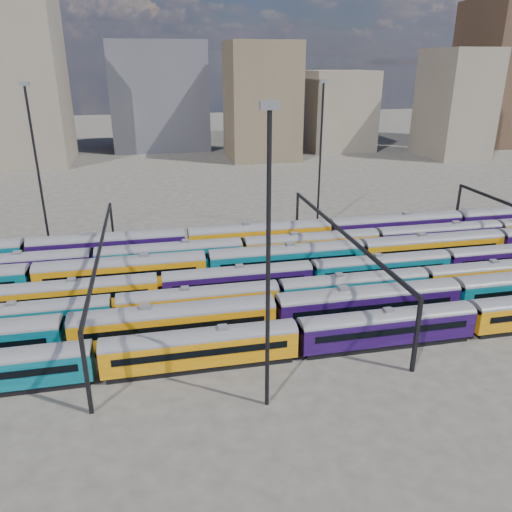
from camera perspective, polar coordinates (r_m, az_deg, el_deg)
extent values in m
plane|color=#3E3A35|center=(65.15, 1.13, -4.30)|extent=(500.00, 500.00, 0.00)
cube|color=black|center=(50.65, -6.26, -12.14)|extent=(18.04, 2.34, 0.66)
cube|color=#AD6A06|center=(49.73, -6.34, -10.49)|extent=(18.99, 2.75, 2.75)
cylinder|color=#4C4C51|center=(49.03, -6.41, -9.13)|extent=(18.99, 2.75, 2.75)
cube|color=black|center=(48.38, -6.18, -11.02)|extent=(16.71, 0.06, 0.71)
cube|color=black|center=(50.76, -6.53, -9.36)|extent=(16.71, 0.06, 0.71)
cube|color=slate|center=(48.66, -6.44, -8.38)|extent=(0.95, 0.85, 0.33)
cube|color=black|center=(55.53, 14.55, -9.51)|extent=(18.04, 2.34, 0.66)
cube|color=#170733|center=(54.70, 14.72, -7.97)|extent=(18.99, 2.75, 2.75)
cylinder|color=#4C4C51|center=(54.05, 14.85, -6.69)|extent=(18.99, 2.75, 2.75)
cube|color=black|center=(53.47, 15.40, -8.36)|extent=(16.71, 0.06, 0.71)
cube|color=black|center=(55.63, 14.12, -7.00)|extent=(16.71, 0.06, 0.71)
cube|color=slate|center=(53.72, 14.92, -6.00)|extent=(0.95, 0.85, 0.33)
cube|color=black|center=(54.77, -9.14, -9.46)|extent=(20.19, 2.62, 0.74)
cube|color=#AD6A06|center=(53.83, -9.26, -7.71)|extent=(21.25, 3.08, 3.08)
cylinder|color=#4C4C51|center=(53.11, -9.36, -6.26)|extent=(21.25, 3.08, 3.08)
cube|color=black|center=(52.29, -9.18, -8.17)|extent=(18.70, 0.06, 0.80)
cube|color=black|center=(55.03, -9.38, -6.60)|extent=(18.70, 0.06, 0.80)
cube|color=slate|center=(52.74, -9.41, -5.47)|extent=(1.06, 0.96, 0.37)
cube|color=black|center=(59.43, 12.52, -7.11)|extent=(20.19, 2.62, 0.74)
cube|color=#170733|center=(58.56, 12.67, -5.47)|extent=(21.25, 3.08, 3.08)
cylinder|color=#4C4C51|center=(57.90, 12.79, -4.10)|extent=(21.25, 3.08, 3.08)
cube|color=black|center=(57.14, 13.33, -5.81)|extent=(18.70, 0.06, 0.80)
cube|color=black|center=(59.67, 12.10, -4.50)|extent=(18.70, 0.06, 0.80)
cube|color=slate|center=(57.56, 12.86, -3.36)|extent=(1.06, 0.96, 0.37)
cube|color=black|center=(60.97, -24.80, -8.00)|extent=(17.60, 2.28, 0.65)
cube|color=#054552|center=(60.23, -25.04, -6.61)|extent=(18.52, 2.69, 2.69)
cylinder|color=#4C4C51|center=(59.66, -25.24, -5.46)|extent=(18.52, 2.69, 2.69)
cube|color=black|center=(58.91, -25.36, -6.94)|extent=(16.30, 0.06, 0.69)
cube|color=black|center=(61.28, -24.84, -5.76)|extent=(16.30, 0.06, 0.69)
cube|color=slate|center=(59.37, -25.35, -4.84)|extent=(0.93, 0.83, 0.32)
cube|color=black|center=(59.30, -6.45, -6.82)|extent=(17.60, 2.28, 0.65)
cube|color=#AD6A06|center=(58.54, -6.52, -5.38)|extent=(18.52, 2.69, 2.69)
cylinder|color=#4C4C51|center=(57.95, -6.58, -4.19)|extent=(18.52, 2.69, 2.69)
cube|color=black|center=(57.18, -6.39, -5.69)|extent=(16.30, 0.06, 0.69)
cube|color=black|center=(59.62, -6.67, -4.53)|extent=(16.30, 0.06, 0.69)
cube|color=slate|center=(57.65, -6.60, -3.55)|extent=(0.93, 0.83, 0.32)
cube|color=black|center=(63.62, 11.00, -5.05)|extent=(17.60, 2.28, 0.65)
cube|color=#054552|center=(62.91, 11.10, -3.69)|extent=(18.52, 2.69, 2.69)
cylinder|color=#4C4C51|center=(62.37, 11.19, -2.57)|extent=(18.52, 2.69, 2.69)
cube|color=black|center=(61.65, 11.61, -3.94)|extent=(16.30, 0.06, 0.69)
cube|color=black|center=(63.92, 10.66, -2.93)|extent=(16.30, 0.06, 0.69)
cube|color=slate|center=(62.08, 11.24, -1.97)|extent=(0.93, 0.83, 0.32)
cube|color=black|center=(72.87, 25.05, -3.28)|extent=(17.60, 2.28, 0.65)
cube|color=#AD6A06|center=(72.25, 25.25, -2.07)|extent=(18.52, 2.69, 2.69)
cylinder|color=#4C4C51|center=(71.78, 25.41, -1.08)|extent=(18.52, 2.69, 2.69)
cube|color=black|center=(71.15, 25.92, -2.25)|extent=(16.30, 0.06, 0.69)
cube|color=black|center=(73.13, 24.67, -1.43)|extent=(16.30, 0.06, 0.69)
cube|color=slate|center=(71.53, 25.50, -0.55)|extent=(0.93, 0.83, 0.32)
cube|color=black|center=(64.35, -19.56, -5.64)|extent=(18.02, 2.34, 0.66)
cube|color=#AD6A06|center=(63.63, -19.75, -4.27)|extent=(18.96, 2.75, 2.75)
cylinder|color=#4C4C51|center=(63.08, -19.90, -3.14)|extent=(18.96, 2.75, 2.75)
cube|color=black|center=(62.24, -19.93, -4.53)|extent=(16.69, 0.06, 0.71)
cube|color=black|center=(64.75, -19.65, -3.48)|extent=(16.69, 0.06, 0.71)
cube|color=slate|center=(62.79, -19.98, -2.53)|extent=(0.95, 0.85, 0.33)
cube|color=black|center=(64.35, -2.06, -4.32)|extent=(18.02, 2.34, 0.66)
cube|color=#170733|center=(63.63, -2.08, -2.94)|extent=(18.96, 2.75, 2.75)
cylinder|color=#4C4C51|center=(63.08, -2.09, -1.80)|extent=(18.96, 2.75, 2.75)
cube|color=black|center=(62.24, -1.86, -3.18)|extent=(16.69, 0.06, 0.71)
cube|color=black|center=(64.76, -2.30, -2.18)|extent=(16.69, 0.06, 0.71)
cube|color=slate|center=(62.80, -2.10, -1.18)|extent=(0.95, 0.85, 0.33)
cube|color=black|center=(70.05, 13.92, -2.76)|extent=(18.02, 2.34, 0.66)
cube|color=#054552|center=(69.39, 14.05, -1.48)|extent=(18.96, 2.75, 2.75)
cylinder|color=#4C4C51|center=(68.88, 14.15, -0.42)|extent=(18.96, 2.75, 2.75)
cube|color=black|center=(68.12, 14.57, -1.66)|extent=(16.69, 0.06, 0.71)
cube|color=black|center=(70.42, 13.59, -0.80)|extent=(16.69, 0.06, 0.71)
cube|color=slate|center=(68.62, 14.20, 0.15)|extent=(0.95, 0.85, 0.33)
cube|color=black|center=(80.24, 26.65, -1.36)|extent=(18.02, 2.34, 0.66)
cube|color=#170733|center=(79.66, 26.85, -0.23)|extent=(18.96, 2.75, 2.75)
cylinder|color=#4C4C51|center=(79.22, 27.01, 0.70)|extent=(18.96, 2.75, 2.75)
cube|color=black|center=(80.56, 26.29, 0.35)|extent=(16.69, 0.06, 0.71)
cube|color=slate|center=(79.00, 27.10, 1.20)|extent=(0.95, 0.85, 0.33)
cube|color=black|center=(68.27, -14.87, -3.46)|extent=(20.55, 2.67, 0.76)
cube|color=#AD6A06|center=(67.51, -15.03, -1.96)|extent=(21.63, 3.14, 3.14)
cylinder|color=#4C4C51|center=(66.92, -15.15, -0.72)|extent=(21.63, 3.14, 3.14)
cube|color=black|center=(65.90, -15.11, -2.19)|extent=(19.04, 0.06, 0.81)
cube|color=black|center=(68.83, -15.01, -1.16)|extent=(19.04, 0.06, 0.81)
cube|color=slate|center=(66.63, -15.22, -0.06)|extent=(1.08, 0.97, 0.38)
cube|color=black|center=(70.34, 3.47, -1.99)|extent=(20.55, 2.67, 0.76)
cube|color=#054552|center=(69.59, 3.51, -0.52)|extent=(21.63, 3.14, 3.14)
cylinder|color=#4C4C51|center=(69.03, 3.54, 0.69)|extent=(21.63, 3.14, 3.14)
cube|color=black|center=(68.04, 3.87, -0.71)|extent=(19.04, 0.06, 0.81)
cube|color=black|center=(70.88, 3.18, 0.23)|extent=(19.04, 0.06, 0.81)
cube|color=slate|center=(68.74, 3.55, 1.34)|extent=(1.08, 0.97, 0.38)
cube|color=black|center=(78.88, 19.25, -0.56)|extent=(20.55, 2.67, 0.76)
cube|color=#AD6A06|center=(78.22, 19.42, 0.76)|extent=(21.63, 3.14, 3.14)
cylinder|color=#4C4C51|center=(77.72, 19.56, 1.84)|extent=(21.63, 3.14, 3.14)
cube|color=black|center=(76.84, 20.05, 0.62)|extent=(19.04, 0.06, 0.81)
cube|color=black|center=(79.37, 18.88, 1.41)|extent=(19.04, 0.06, 0.81)
cube|color=slate|center=(77.46, 19.64, 2.43)|extent=(1.08, 0.97, 0.38)
cube|color=black|center=(75.24, -25.91, -2.64)|extent=(19.42, 2.52, 0.72)
cube|color=#170733|center=(74.58, -26.13, -1.35)|extent=(20.45, 2.96, 2.96)
cylinder|color=#4C4C51|center=(74.08, -26.31, -0.29)|extent=(20.45, 2.96, 2.96)
cube|color=black|center=(73.10, -26.43, -1.53)|extent=(17.99, 0.06, 0.77)
cube|color=black|center=(75.81, -25.93, -0.67)|extent=(17.99, 0.06, 0.77)
cube|color=slate|center=(73.82, -26.41, 0.28)|extent=(1.02, 0.92, 0.36)
cube|color=black|center=(72.74, -9.70, -1.48)|extent=(19.42, 2.52, 0.72)
cube|color=#054552|center=(72.06, -9.79, -0.13)|extent=(20.45, 2.96, 2.96)
cylinder|color=#4C4C51|center=(71.54, -9.86, 0.97)|extent=(20.45, 2.96, 2.96)
cube|color=black|center=(70.53, -9.75, -0.30)|extent=(17.99, 0.06, 0.77)
cube|color=black|center=(73.33, -9.86, 0.54)|extent=(17.99, 0.06, 0.77)
cube|color=slate|center=(71.27, -9.90, 1.57)|extent=(1.02, 0.92, 0.36)
cube|color=black|center=(76.20, 6.28, -0.23)|extent=(19.42, 2.52, 0.72)
cube|color=#AD6A06|center=(75.55, 6.34, 1.07)|extent=(20.45, 2.96, 2.96)
cylinder|color=#4C4C51|center=(75.06, 6.38, 2.14)|extent=(20.45, 2.96, 2.96)
cube|color=black|center=(74.10, 6.70, 0.94)|extent=(17.99, 0.06, 0.77)
cube|color=black|center=(76.77, 6.00, 1.70)|extent=(17.99, 0.06, 0.77)
cube|color=slate|center=(74.80, 6.41, 2.71)|extent=(1.02, 0.92, 0.36)
cube|color=black|center=(84.90, 19.92, 0.87)|extent=(19.42, 2.52, 0.72)
cube|color=#170733|center=(84.32, 20.07, 2.04)|extent=(20.45, 2.96, 2.96)
cylinder|color=#4C4C51|center=(83.88, 20.20, 2.99)|extent=(20.45, 2.96, 2.96)
cube|color=black|center=(83.02, 20.63, 1.93)|extent=(17.99, 0.06, 0.77)
cube|color=black|center=(85.42, 19.59, 2.59)|extent=(17.99, 0.06, 0.77)
cube|color=slate|center=(83.65, 20.27, 3.51)|extent=(1.02, 0.92, 0.36)
cube|color=black|center=(77.67, -16.33, -0.54)|extent=(21.22, 2.75, 0.78)
cube|color=#170733|center=(76.97, -16.48, 0.85)|extent=(22.33, 3.24, 3.24)
cylinder|color=#4C4C51|center=(76.45, -16.60, 1.98)|extent=(22.33, 3.24, 3.24)
cube|color=black|center=(75.30, -16.58, 0.70)|extent=(19.65, 0.06, 0.84)
cube|color=black|center=(78.38, -16.44, 1.52)|extent=(19.65, 0.06, 0.84)
cube|color=slate|center=(76.18, -16.67, 2.60)|extent=(1.12, 1.01, 0.39)
cube|color=black|center=(78.98, 0.44, 0.72)|extent=(21.22, 2.75, 0.78)
cube|color=#AD6A06|center=(78.29, 0.44, 2.10)|extent=(22.33, 3.24, 3.24)
cylinder|color=#4C4C51|center=(77.78, 0.45, 3.22)|extent=(22.33, 3.24, 3.24)
cube|color=black|center=(76.65, 0.71, 1.98)|extent=(19.65, 0.06, 0.84)
cube|color=black|center=(79.68, 0.19, 2.74)|extent=(19.65, 0.06, 0.84)
cube|color=slate|center=(77.51, 0.45, 3.83)|extent=(1.12, 1.01, 0.39)
cube|color=black|center=(86.57, 15.44, 1.80)|extent=(21.22, 2.75, 0.78)
cube|color=#170733|center=(85.95, 15.57, 3.06)|extent=(22.33, 3.24, 3.24)
cylinder|color=#4C4C51|center=(85.48, 15.68, 4.09)|extent=(22.33, 3.24, 3.24)
cube|color=black|center=(84.46, 16.09, 2.97)|extent=(19.65, 0.06, 0.84)
cube|color=black|center=(87.22, 15.12, 3.64)|extent=(19.65, 0.06, 0.84)
cube|color=slate|center=(85.24, 15.73, 4.65)|extent=(1.12, 1.01, 0.39)
cube|color=black|center=(99.58, 27.03, 4.18)|extent=(19.65, 0.06, 0.84)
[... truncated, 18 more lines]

